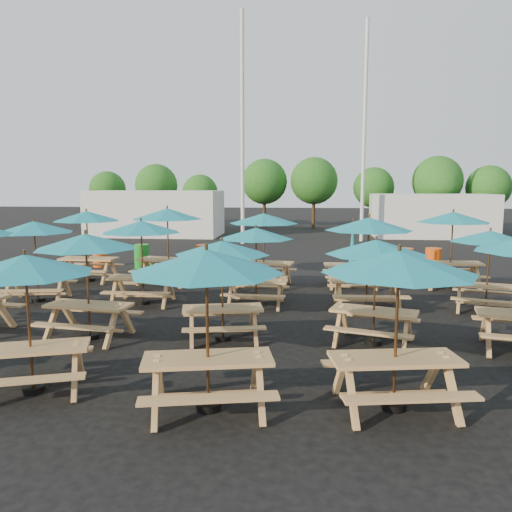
# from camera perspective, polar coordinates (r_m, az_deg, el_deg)

# --- Properties ---
(ground) EXTENTS (120.00, 120.00, 0.00)m
(ground) POSITION_cam_1_polar(r_m,az_deg,el_deg) (12.97, -0.68, -5.74)
(ground) COLOR black
(ground) RESTS_ON ground
(picnic_unit_2) EXTENTS (2.33, 2.33, 2.18)m
(picnic_unit_2) POSITION_cam_1_polar(r_m,az_deg,el_deg) (14.41, -24.01, 2.59)
(picnic_unit_2) COLOR tan
(picnic_unit_2) RESTS_ON ground
(picnic_unit_3) EXTENTS (2.19, 2.19, 2.31)m
(picnic_unit_3) POSITION_cam_1_polar(r_m,az_deg,el_deg) (16.95, -18.79, 3.93)
(picnic_unit_3) COLOR tan
(picnic_unit_3) RESTS_ON ground
(picnic_unit_4) EXTENTS (2.50, 2.50, 2.11)m
(picnic_unit_4) POSITION_cam_1_polar(r_m,az_deg,el_deg) (8.01, -24.84, -1.67)
(picnic_unit_4) COLOR tan
(picnic_unit_4) RESTS_ON ground
(picnic_unit_5) EXTENTS (2.24, 2.24, 2.17)m
(picnic_unit_5) POSITION_cam_1_polar(r_m,az_deg,el_deg) (10.45, -18.86, 0.98)
(picnic_unit_5) COLOR tan
(picnic_unit_5) RESTS_ON ground
(picnic_unit_6) EXTENTS (2.12, 2.12, 2.22)m
(picnic_unit_6) POSITION_cam_1_polar(r_m,az_deg,el_deg) (13.21, -12.98, 2.77)
(picnic_unit_6) COLOR tan
(picnic_unit_6) RESTS_ON ground
(picnic_unit_7) EXTENTS (2.69, 2.69, 2.41)m
(picnic_unit_7) POSITION_cam_1_polar(r_m,az_deg,el_deg) (15.85, -10.09, 4.31)
(picnic_unit_7) COLOR tan
(picnic_unit_7) RESTS_ON ground
(picnic_unit_8) EXTENTS (2.49, 2.49, 2.26)m
(picnic_unit_8) POSITION_cam_1_polar(r_m,az_deg,el_deg) (6.70, -5.67, -1.60)
(picnic_unit_8) COLOR tan
(picnic_unit_8) RESTS_ON ground
(picnic_unit_9) EXTENTS (2.25, 2.25, 2.04)m
(picnic_unit_9) POSITION_cam_1_polar(r_m,az_deg,el_deg) (9.84, -3.90, 0.32)
(picnic_unit_9) COLOR tan
(picnic_unit_9) RESTS_ON ground
(picnic_unit_10) EXTENTS (1.99, 1.99, 2.05)m
(picnic_unit_10) POSITION_cam_1_polar(r_m,az_deg,el_deg) (12.68, 0.01, 2.12)
(picnic_unit_10) COLOR tan
(picnic_unit_10) RESTS_ON ground
(picnic_unit_11) EXTENTS (2.44, 2.44, 2.28)m
(picnic_unit_11) POSITION_cam_1_polar(r_m,az_deg,el_deg) (15.25, 0.90, 3.86)
(picnic_unit_11) COLOR tan
(picnic_unit_11) RESTS_ON ground
(picnic_unit_12) EXTENTS (2.42, 2.42, 2.25)m
(picnic_unit_12) POSITION_cam_1_polar(r_m,az_deg,el_deg) (6.95, 15.99, -1.63)
(picnic_unit_12) COLOR tan
(picnic_unit_12) RESTS_ON ground
(picnic_unit_13) EXTENTS (2.43, 2.43, 2.09)m
(picnic_unit_13) POSITION_cam_1_polar(r_m,az_deg,el_deg) (9.79, 13.55, 0.35)
(picnic_unit_13) COLOR tan
(picnic_unit_13) RESTS_ON ground
(picnic_unit_14) EXTENTS (2.27, 2.27, 2.33)m
(picnic_unit_14) POSITION_cam_1_polar(r_m,az_deg,el_deg) (12.66, 12.75, 3.02)
(picnic_unit_14) COLOR tan
(picnic_unit_14) RESTS_ON ground
(picnic_unit_15) EXTENTS (1.72, 1.51, 2.14)m
(picnic_unit_15) POSITION_cam_1_polar(r_m,az_deg,el_deg) (15.46, 10.93, -0.33)
(picnic_unit_15) COLOR tan
(picnic_unit_15) RESTS_ON ground
(picnic_unit_18) EXTENTS (2.37, 2.37, 2.03)m
(picnic_unit_18) POSITION_cam_1_polar(r_m,az_deg,el_deg) (13.34, 25.17, 1.58)
(picnic_unit_18) COLOR tan
(picnic_unit_18) RESTS_ON ground
(picnic_unit_19) EXTENTS (2.19, 2.19, 2.34)m
(picnic_unit_19) POSITION_cam_1_polar(r_m,az_deg,el_deg) (16.17, 21.58, 3.71)
(picnic_unit_19) COLOR tan
(picnic_unit_19) RESTS_ON ground
(waste_bin_0) EXTENTS (0.56, 0.56, 0.91)m
(waste_bin_0) POSITION_cam_1_polar(r_m,az_deg,el_deg) (20.10, -17.39, 0.11)
(waste_bin_0) COLOR #E64D0D
(waste_bin_0) RESTS_ON ground
(waste_bin_1) EXTENTS (0.56, 0.56, 0.91)m
(waste_bin_1) POSITION_cam_1_polar(r_m,az_deg,el_deg) (19.29, -12.92, -0.04)
(waste_bin_1) COLOR #198924
(waste_bin_1) RESTS_ON ground
(waste_bin_2) EXTENTS (0.56, 0.56, 0.91)m
(waste_bin_2) POSITION_cam_1_polar(r_m,az_deg,el_deg) (18.76, -6.01, -0.10)
(waste_bin_2) COLOR #E64D0D
(waste_bin_2) RESTS_ON ground
(waste_bin_3) EXTENTS (0.56, 0.56, 0.91)m
(waste_bin_3) POSITION_cam_1_polar(r_m,az_deg,el_deg) (18.48, 13.97, -0.42)
(waste_bin_3) COLOR #E64D0D
(waste_bin_3) RESTS_ON ground
(waste_bin_4) EXTENTS (0.56, 0.56, 0.91)m
(waste_bin_4) POSITION_cam_1_polar(r_m,az_deg,el_deg) (18.42, 16.66, -0.54)
(waste_bin_4) COLOR #E64D0D
(waste_bin_4) RESTS_ON ground
(waste_bin_5) EXTENTS (0.56, 0.56, 0.91)m
(waste_bin_5) POSITION_cam_1_polar(r_m,az_deg,el_deg) (18.79, 19.58, -0.51)
(waste_bin_5) COLOR #E64D0D
(waste_bin_5) RESTS_ON ground
(mast_0) EXTENTS (0.20, 0.20, 12.00)m
(mast_0) POSITION_cam_1_polar(r_m,az_deg,el_deg) (26.90, -1.57, 14.22)
(mast_0) COLOR silver
(mast_0) RESTS_ON ground
(mast_1) EXTENTS (0.20, 0.20, 12.00)m
(mast_1) POSITION_cam_1_polar(r_m,az_deg,el_deg) (28.83, 12.28, 13.62)
(mast_1) COLOR silver
(mast_1) RESTS_ON ground
(event_tent_0) EXTENTS (8.00, 4.00, 2.80)m
(event_tent_0) POSITION_cam_1_polar(r_m,az_deg,el_deg) (31.99, -11.35, 4.82)
(event_tent_0) COLOR silver
(event_tent_0) RESTS_ON ground
(event_tent_1) EXTENTS (7.00, 4.00, 2.60)m
(event_tent_1) POSITION_cam_1_polar(r_m,az_deg,el_deg) (32.46, 19.38, 4.39)
(event_tent_1) COLOR silver
(event_tent_1) RESTS_ON ground
(tree_0) EXTENTS (2.80, 2.80, 4.24)m
(tree_0) POSITION_cam_1_polar(r_m,az_deg,el_deg) (40.83, -16.61, 7.31)
(tree_0) COLOR #382314
(tree_0) RESTS_ON ground
(tree_1) EXTENTS (3.11, 3.11, 4.72)m
(tree_1) POSITION_cam_1_polar(r_m,az_deg,el_deg) (38.10, -11.32, 7.94)
(tree_1) COLOR #382314
(tree_1) RESTS_ON ground
(tree_2) EXTENTS (2.59, 2.59, 3.93)m
(tree_2) POSITION_cam_1_polar(r_m,az_deg,el_deg) (37.01, -6.40, 7.23)
(tree_2) COLOR #382314
(tree_2) RESTS_ON ground
(tree_3) EXTENTS (3.36, 3.36, 5.09)m
(tree_3) POSITION_cam_1_polar(r_m,az_deg,el_deg) (37.37, 0.97, 8.49)
(tree_3) COLOR #382314
(tree_3) RESTS_ON ground
(tree_4) EXTENTS (3.41, 3.41, 5.17)m
(tree_4) POSITION_cam_1_polar(r_m,az_deg,el_deg) (36.78, 6.65, 8.52)
(tree_4) COLOR #382314
(tree_4) RESTS_ON ground
(tree_5) EXTENTS (2.94, 2.94, 4.45)m
(tree_5) POSITION_cam_1_polar(r_m,az_deg,el_deg) (37.50, 13.31, 7.61)
(tree_5) COLOR #382314
(tree_5) RESTS_ON ground
(tree_6) EXTENTS (3.38, 3.38, 5.13)m
(tree_6) POSITION_cam_1_polar(r_m,az_deg,el_deg) (36.49, 20.01, 8.06)
(tree_6) COLOR #382314
(tree_6) RESTS_ON ground
(tree_7) EXTENTS (2.95, 2.95, 4.48)m
(tree_7) POSITION_cam_1_polar(r_m,az_deg,el_deg) (37.48, 25.04, 7.11)
(tree_7) COLOR #382314
(tree_7) RESTS_ON ground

